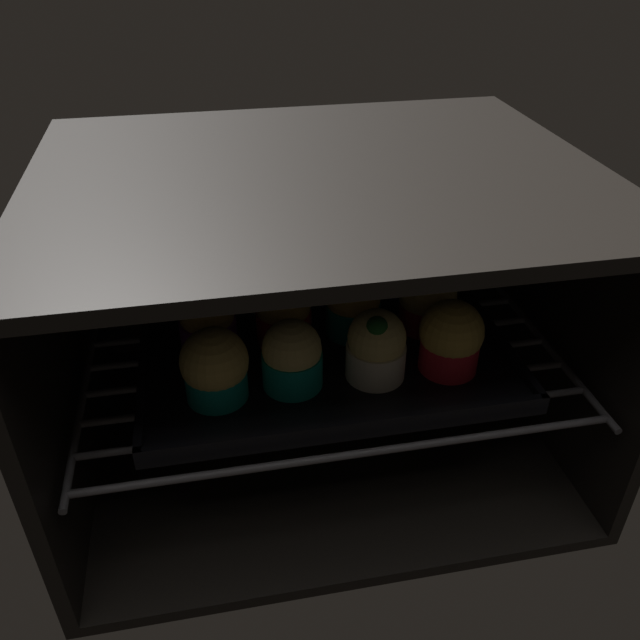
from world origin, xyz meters
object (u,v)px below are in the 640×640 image
(muffin_row0_col2, at_px, (376,346))
(muffin_row1_col3, at_px, (427,300))
(muffin_row2_col1, at_px, (272,279))
(muffin_row2_col2, at_px, (337,273))
(muffin_row0_col3, at_px, (451,338))
(muffin_row1_col1, at_px, (283,312))
(baking_tray, at_px, (320,340))
(muffin_row2_col0, at_px, (204,287))
(muffin_row1_col2, at_px, (353,305))
(muffin_row2_col3, at_px, (404,264))
(muffin_row1_col0, at_px, (207,321))
(muffin_row0_col0, at_px, (215,367))
(muffin_row0_col1, at_px, (292,357))

(muffin_row0_col2, distance_m, muffin_row1_col3, 0.12)
(muffin_row2_col1, height_order, muffin_row2_col2, muffin_row2_col1)
(muffin_row0_col2, bearing_deg, muffin_row0_col3, -1.32)
(muffin_row1_col1, relative_size, muffin_row2_col2, 1.06)
(baking_tray, relative_size, muffin_row1_col1, 5.11)
(muffin_row2_col2, bearing_deg, muffin_row0_col2, -87.95)
(muffin_row2_col0, distance_m, muffin_row2_col2, 0.17)
(muffin_row2_col0, bearing_deg, muffin_row1_col3, -17.75)
(muffin_row1_col2, height_order, muffin_row1_col3, same)
(muffin_row2_col0, bearing_deg, muffin_row2_col3, 1.18)
(muffin_row1_col0, distance_m, muffin_row2_col2, 0.19)
(muffin_row0_col0, distance_m, muffin_row1_col3, 0.27)
(muffin_row0_col0, bearing_deg, muffin_row1_col0, 92.42)
(muffin_row2_col3, bearing_deg, muffin_row1_col0, -161.52)
(muffin_row0_col3, bearing_deg, muffin_row1_col0, 161.57)
(muffin_row0_col3, distance_m, muffin_row1_col2, 0.12)
(muffin_row0_col1, height_order, muffin_row2_col3, muffin_row2_col3)
(muffin_row0_col2, distance_m, muffin_row2_col3, 0.19)
(muffin_row1_col3, distance_m, muffin_row2_col0, 0.27)
(baking_tray, relative_size, muffin_row2_col3, 5.03)
(baking_tray, bearing_deg, muffin_row1_col3, -0.87)
(muffin_row1_col1, relative_size, muffin_row2_col0, 1.03)
(muffin_row1_col0, relative_size, muffin_row2_col2, 1.07)
(muffin_row0_col3, height_order, muffin_row2_col1, muffin_row0_col3)
(muffin_row1_col0, relative_size, muffin_row1_col1, 1.01)
(muffin_row1_col0, height_order, muffin_row2_col1, muffin_row1_col0)
(muffin_row1_col2, distance_m, muffin_row2_col1, 0.12)
(muffin_row0_col1, bearing_deg, muffin_row0_col3, -1.38)
(muffin_row0_col2, relative_size, muffin_row2_col1, 1.03)
(muffin_row0_col0, height_order, muffin_row1_col0, muffin_row1_col0)
(muffin_row1_col3, distance_m, muffin_row2_col2, 0.13)
(muffin_row1_col1, bearing_deg, muffin_row2_col1, 92.35)
(muffin_row0_col0, bearing_deg, muffin_row1_col1, 46.63)
(muffin_row0_col2, distance_m, muffin_row1_col1, 0.12)
(baking_tray, distance_m, muffin_row1_col1, 0.06)
(muffin_row0_col3, distance_m, muffin_row1_col1, 0.19)
(muffin_row0_col0, distance_m, muffin_row0_col3, 0.25)
(muffin_row1_col1, bearing_deg, muffin_row1_col3, -1.27)
(baking_tray, height_order, muffin_row0_col2, muffin_row0_col2)
(muffin_row0_col0, height_order, muffin_row0_col1, muffin_row0_col0)
(muffin_row2_col1, height_order, muffin_row2_col3, muffin_row2_col3)
(muffin_row2_col0, bearing_deg, muffin_row0_col1, -62.56)
(muffin_row1_col2, xyz_separation_m, muffin_row2_col0, (-0.17, 0.08, -0.00))
(muffin_row1_col0, distance_m, muffin_row2_col3, 0.27)
(baking_tray, relative_size, muffin_row2_col2, 5.42)
(muffin_row0_col1, height_order, muffin_row0_col3, muffin_row0_col3)
(muffin_row2_col2, height_order, muffin_row2_col3, muffin_row2_col3)
(muffin_row1_col3, relative_size, muffin_row2_col1, 1.00)
(muffin_row1_col3, height_order, muffin_row2_col3, muffin_row2_col3)
(muffin_row0_col2, xyz_separation_m, muffin_row2_col0, (-0.17, 0.16, -0.00))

